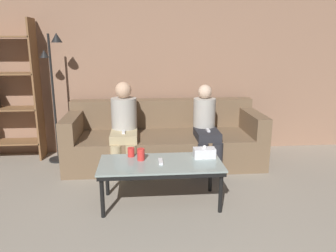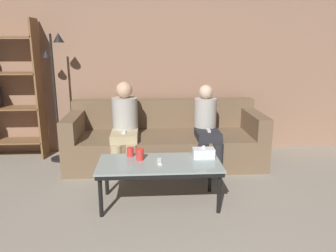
{
  "view_description": "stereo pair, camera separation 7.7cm",
  "coord_description": "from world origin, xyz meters",
  "px_view_note": "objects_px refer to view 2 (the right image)",
  "views": [
    {
      "loc": [
        -0.31,
        -1.06,
        1.59
      ],
      "look_at": [
        0.0,
        2.53,
        0.66
      ],
      "focal_mm": 35.0,
      "sensor_mm": 36.0,
      "label": 1
    },
    {
      "loc": [
        -0.23,
        -1.06,
        1.59
      ],
      "look_at": [
        0.0,
        2.53,
        0.66
      ],
      "focal_mm": 35.0,
      "sensor_mm": 36.0,
      "label": 2
    }
  ],
  "objects_px": {
    "cup_near_left": "(140,154)",
    "cup_near_right": "(130,152)",
    "standing_lamp": "(56,85)",
    "couch": "(165,141)",
    "coffee_table": "(159,166)",
    "seated_person_left_end": "(125,124)",
    "tissue_box": "(204,153)",
    "game_remote": "(159,161)",
    "seated_person_mid_left": "(207,126)"
  },
  "relations": [
    {
      "from": "cup_near_left",
      "to": "cup_near_right",
      "type": "distance_m",
      "value": 0.15
    },
    {
      "from": "cup_near_right",
      "to": "standing_lamp",
      "type": "xyz_separation_m",
      "value": [
        -1.02,
        1.16,
        0.56
      ]
    },
    {
      "from": "cup_near_left",
      "to": "standing_lamp",
      "type": "bearing_deg",
      "value": 131.12
    },
    {
      "from": "cup_near_right",
      "to": "couch",
      "type": "bearing_deg",
      "value": 67.28
    },
    {
      "from": "couch",
      "to": "coffee_table",
      "type": "relative_size",
      "value": 2.09
    },
    {
      "from": "coffee_table",
      "to": "cup_near_right",
      "type": "bearing_deg",
      "value": 145.9
    },
    {
      "from": "cup_near_right",
      "to": "seated_person_left_end",
      "type": "relative_size",
      "value": 0.09
    },
    {
      "from": "coffee_table",
      "to": "tissue_box",
      "type": "distance_m",
      "value": 0.48
    },
    {
      "from": "coffee_table",
      "to": "game_remote",
      "type": "xyz_separation_m",
      "value": [
        0.0,
        -0.0,
        0.05
      ]
    },
    {
      "from": "cup_near_left",
      "to": "seated_person_left_end",
      "type": "relative_size",
      "value": 0.11
    },
    {
      "from": "coffee_table",
      "to": "cup_near_left",
      "type": "relative_size",
      "value": 10.1
    },
    {
      "from": "cup_near_right",
      "to": "seated_person_mid_left",
      "type": "height_order",
      "value": "seated_person_mid_left"
    },
    {
      "from": "couch",
      "to": "cup_near_left",
      "type": "xyz_separation_m",
      "value": [
        -0.31,
        -1.11,
        0.2
      ]
    },
    {
      "from": "tissue_box",
      "to": "seated_person_mid_left",
      "type": "bearing_deg",
      "value": 77.84
    },
    {
      "from": "tissue_box",
      "to": "game_remote",
      "type": "height_order",
      "value": "tissue_box"
    },
    {
      "from": "cup_near_left",
      "to": "standing_lamp",
      "type": "relative_size",
      "value": 0.07
    },
    {
      "from": "coffee_table",
      "to": "standing_lamp",
      "type": "distance_m",
      "value": 2.0
    },
    {
      "from": "couch",
      "to": "game_remote",
      "type": "relative_size",
      "value": 16.9
    },
    {
      "from": "couch",
      "to": "seated_person_mid_left",
      "type": "relative_size",
      "value": 2.39
    },
    {
      "from": "game_remote",
      "to": "standing_lamp",
      "type": "xyz_separation_m",
      "value": [
        -1.31,
        1.36,
        0.6
      ]
    },
    {
      "from": "couch",
      "to": "standing_lamp",
      "type": "bearing_deg",
      "value": 173.06
    },
    {
      "from": "standing_lamp",
      "to": "seated_person_left_end",
      "type": "height_order",
      "value": "standing_lamp"
    },
    {
      "from": "game_remote",
      "to": "coffee_table",
      "type": "bearing_deg",
      "value": 93.58
    },
    {
      "from": "couch",
      "to": "cup_near_right",
      "type": "distance_m",
      "value": 1.09
    },
    {
      "from": "coffee_table",
      "to": "couch",
      "type": "bearing_deg",
      "value": 84.19
    },
    {
      "from": "couch",
      "to": "coffee_table",
      "type": "bearing_deg",
      "value": -95.81
    },
    {
      "from": "cup_near_right",
      "to": "seated_person_mid_left",
      "type": "bearing_deg",
      "value": 39.18
    },
    {
      "from": "standing_lamp",
      "to": "seated_person_mid_left",
      "type": "relative_size",
      "value": 1.6
    },
    {
      "from": "couch",
      "to": "seated_person_mid_left",
      "type": "xyz_separation_m",
      "value": [
        0.52,
        -0.23,
        0.26
      ]
    },
    {
      "from": "standing_lamp",
      "to": "tissue_box",
      "type": "bearing_deg",
      "value": -35.53
    },
    {
      "from": "cup_near_right",
      "to": "seated_person_mid_left",
      "type": "relative_size",
      "value": 0.09
    },
    {
      "from": "cup_near_left",
      "to": "game_remote",
      "type": "height_order",
      "value": "cup_near_left"
    },
    {
      "from": "cup_near_left",
      "to": "standing_lamp",
      "type": "xyz_separation_m",
      "value": [
        -1.12,
        1.28,
        0.55
      ]
    },
    {
      "from": "coffee_table",
      "to": "tissue_box",
      "type": "xyz_separation_m",
      "value": [
        0.46,
        0.1,
        0.09
      ]
    },
    {
      "from": "tissue_box",
      "to": "cup_near_right",
      "type": "bearing_deg",
      "value": 172.72
    },
    {
      "from": "tissue_box",
      "to": "seated_person_left_end",
      "type": "distance_m",
      "value": 1.23
    },
    {
      "from": "couch",
      "to": "cup_near_right",
      "type": "bearing_deg",
      "value": -112.72
    },
    {
      "from": "coffee_table",
      "to": "cup_near_left",
      "type": "height_order",
      "value": "cup_near_left"
    },
    {
      "from": "couch",
      "to": "cup_near_left",
      "type": "height_order",
      "value": "couch"
    },
    {
      "from": "tissue_box",
      "to": "game_remote",
      "type": "relative_size",
      "value": 1.47
    },
    {
      "from": "game_remote",
      "to": "standing_lamp",
      "type": "relative_size",
      "value": 0.09
    },
    {
      "from": "coffee_table",
      "to": "seated_person_left_end",
      "type": "relative_size",
      "value": 1.09
    },
    {
      "from": "cup_near_left",
      "to": "cup_near_right",
      "type": "xyz_separation_m",
      "value": [
        -0.1,
        0.12,
        -0.01
      ]
    },
    {
      "from": "cup_near_right",
      "to": "game_remote",
      "type": "bearing_deg",
      "value": -34.1
    },
    {
      "from": "tissue_box",
      "to": "couch",
      "type": "bearing_deg",
      "value": 107.11
    },
    {
      "from": "coffee_table",
      "to": "tissue_box",
      "type": "relative_size",
      "value": 5.5
    },
    {
      "from": "couch",
      "to": "tissue_box",
      "type": "xyz_separation_m",
      "value": [
        0.33,
        -1.09,
        0.2
      ]
    },
    {
      "from": "couch",
      "to": "game_remote",
      "type": "xyz_separation_m",
      "value": [
        -0.12,
        -1.19,
        0.15
      ]
    },
    {
      "from": "seated_person_mid_left",
      "to": "standing_lamp",
      "type": "bearing_deg",
      "value": 168.31
    },
    {
      "from": "coffee_table",
      "to": "cup_near_right",
      "type": "relative_size",
      "value": 12.85
    }
  ]
}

